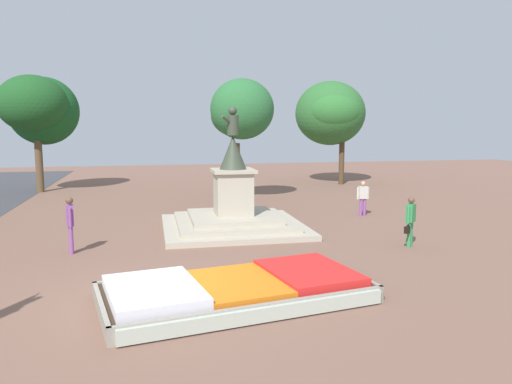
# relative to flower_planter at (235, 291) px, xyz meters

# --- Properties ---
(ground_plane) EXTENTS (75.88, 75.88, 0.00)m
(ground_plane) POSITION_rel_flower_planter_xyz_m (-1.73, 0.46, -0.25)
(ground_plane) COLOR brown
(flower_planter) EXTENTS (6.47, 4.04, 0.57)m
(flower_planter) POSITION_rel_flower_planter_xyz_m (0.00, 0.00, 0.00)
(flower_planter) COLOR #38281C
(flower_planter) RESTS_ON ground_plane
(statue_monument) EXTENTS (5.27, 5.27, 4.63)m
(statue_monument) POSITION_rel_flower_planter_xyz_m (1.23, 7.70, 0.51)
(statue_monument) COLOR #B3A995
(statue_monument) RESTS_ON ground_plane
(pedestrian_with_handbag) EXTENTS (0.58, 0.55, 1.65)m
(pedestrian_with_handbag) POSITION_rel_flower_planter_xyz_m (6.42, 3.79, 0.68)
(pedestrian_with_handbag) COLOR #338C4C
(pedestrian_with_handbag) RESTS_ON ground_plane
(pedestrian_near_planter) EXTENTS (0.57, 0.23, 1.52)m
(pedestrian_near_planter) POSITION_rel_flower_planter_xyz_m (7.19, 9.27, 0.62)
(pedestrian_near_planter) COLOR #8C4C99
(pedestrian_near_planter) RESTS_ON ground_plane
(pedestrian_crossing_plaza) EXTENTS (0.27, 0.56, 1.77)m
(pedestrian_crossing_plaza) POSITION_rel_flower_planter_xyz_m (-4.27, 5.19, 0.79)
(pedestrian_crossing_plaza) COLOR #8C4C99
(pedestrian_crossing_plaza) RESTS_ON ground_plane
(park_tree_far_left) EXTENTS (3.27, 3.10, 6.28)m
(park_tree_far_left) POSITION_rel_flower_planter_xyz_m (2.79, 14.76, 4.35)
(park_tree_far_left) COLOR brown
(park_tree_far_left) RESTS_ON ground_plane
(park_tree_behind_statue) EXTENTS (4.57, 5.10, 6.78)m
(park_tree_behind_statue) POSITION_rel_flower_planter_xyz_m (9.93, 20.77, 4.44)
(park_tree_behind_statue) COLOR #4C3823
(park_tree_behind_statue) RESTS_ON ground_plane
(park_tree_far_right) EXTENTS (4.37, 4.71, 6.74)m
(park_tree_far_right) POSITION_rel_flower_planter_xyz_m (-8.09, 20.61, 4.64)
(park_tree_far_right) COLOR brown
(park_tree_far_right) RESTS_ON ground_plane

